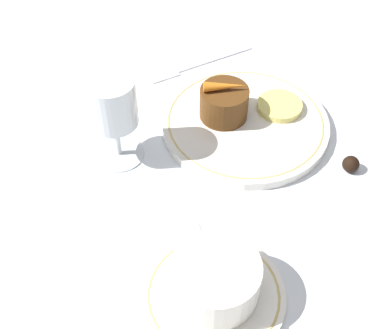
{
  "coord_description": "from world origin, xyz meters",
  "views": [
    {
      "loc": [
        -0.48,
        0.21,
        0.54
      ],
      "look_at": [
        -0.05,
        0.06,
        0.04
      ],
      "focal_mm": 50.0,
      "sensor_mm": 36.0,
      "label": 1
    }
  ],
  "objects_px": {
    "coffee_cup": "(216,278)",
    "fork": "(190,67)",
    "dessert_cake": "(224,103)",
    "dinner_plate": "(245,123)",
    "wine_glass": "(113,108)"
  },
  "relations": [
    {
      "from": "coffee_cup",
      "to": "dessert_cake",
      "type": "relative_size",
      "value": 1.77
    },
    {
      "from": "dinner_plate",
      "to": "fork",
      "type": "xyz_separation_m",
      "value": [
        0.16,
        0.03,
        -0.01
      ]
    },
    {
      "from": "dinner_plate",
      "to": "wine_glass",
      "type": "height_order",
      "value": "wine_glass"
    },
    {
      "from": "coffee_cup",
      "to": "wine_glass",
      "type": "height_order",
      "value": "wine_glass"
    },
    {
      "from": "coffee_cup",
      "to": "fork",
      "type": "height_order",
      "value": "coffee_cup"
    },
    {
      "from": "dinner_plate",
      "to": "coffee_cup",
      "type": "height_order",
      "value": "coffee_cup"
    },
    {
      "from": "dessert_cake",
      "to": "coffee_cup",
      "type": "bearing_deg",
      "value": 157.33
    },
    {
      "from": "coffee_cup",
      "to": "fork",
      "type": "distance_m",
      "value": 0.42
    },
    {
      "from": "fork",
      "to": "dessert_cake",
      "type": "bearing_deg",
      "value": -177.74
    },
    {
      "from": "coffee_cup",
      "to": "wine_glass",
      "type": "bearing_deg",
      "value": 11.78
    },
    {
      "from": "coffee_cup",
      "to": "dessert_cake",
      "type": "xyz_separation_m",
      "value": [
        0.26,
        -0.11,
        0.0
      ]
    },
    {
      "from": "fork",
      "to": "dinner_plate",
      "type": "bearing_deg",
      "value": -168.68
    },
    {
      "from": "dinner_plate",
      "to": "coffee_cup",
      "type": "xyz_separation_m",
      "value": [
        -0.24,
        0.14,
        0.03
      ]
    },
    {
      "from": "dinner_plate",
      "to": "dessert_cake",
      "type": "height_order",
      "value": "dessert_cake"
    },
    {
      "from": "dessert_cake",
      "to": "dinner_plate",
      "type": "bearing_deg",
      "value": -127.8
    }
  ]
}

